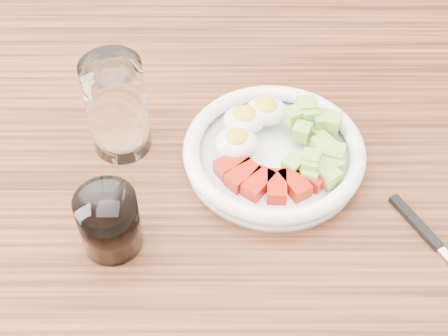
{
  "coord_description": "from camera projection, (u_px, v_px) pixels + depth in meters",
  "views": [
    {
      "loc": [
        -0.01,
        -0.52,
        1.42
      ],
      "look_at": [
        -0.01,
        0.01,
        0.8
      ],
      "focal_mm": 50.0,
      "sensor_mm": 36.0,
      "label": 1
    }
  ],
  "objects": [
    {
      "name": "dining_table",
      "position": [
        231.0,
        231.0,
        0.91
      ],
      "size": [
        1.5,
        0.9,
        0.77
      ],
      "color": "brown",
      "rests_on": "ground"
    },
    {
      "name": "water_glass",
      "position": [
        117.0,
        107.0,
        0.83
      ],
      "size": [
        0.08,
        0.08,
        0.14
      ],
      "primitive_type": "cylinder",
      "color": "white",
      "rests_on": "dining_table"
    },
    {
      "name": "coffee_glass",
      "position": [
        109.0,
        222.0,
        0.75
      ],
      "size": [
        0.07,
        0.07,
        0.08
      ],
      "color": "white",
      "rests_on": "dining_table"
    },
    {
      "name": "fork",
      "position": [
        429.0,
        237.0,
        0.78
      ],
      "size": [
        0.11,
        0.17,
        0.01
      ],
      "color": "black",
      "rests_on": "dining_table"
    },
    {
      "name": "bowl",
      "position": [
        274.0,
        150.0,
        0.85
      ],
      "size": [
        0.25,
        0.25,
        0.06
      ],
      "color": "white",
      "rests_on": "dining_table"
    }
  ]
}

